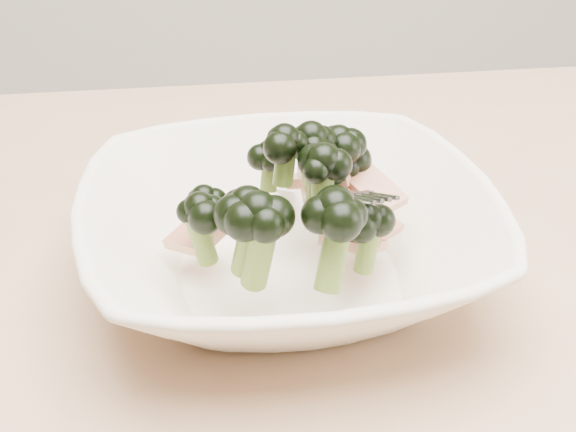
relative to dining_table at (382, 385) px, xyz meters
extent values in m
cube|color=tan|center=(0.00, 0.00, 0.08)|extent=(1.20, 0.80, 0.04)
imported|color=white|center=(-0.07, 0.01, 0.13)|extent=(0.29, 0.29, 0.07)
cylinder|color=#516923|center=(-0.07, 0.01, 0.18)|extent=(0.02, 0.02, 0.03)
ellipsoid|color=black|center=(-0.07, 0.01, 0.20)|extent=(0.03, 0.03, 0.03)
cylinder|color=#516923|center=(-0.03, 0.05, 0.15)|extent=(0.02, 0.02, 0.04)
ellipsoid|color=black|center=(-0.03, 0.05, 0.17)|extent=(0.04, 0.04, 0.03)
cylinder|color=#516923|center=(-0.05, 0.02, 0.17)|extent=(0.02, 0.02, 0.04)
ellipsoid|color=black|center=(-0.05, 0.02, 0.19)|extent=(0.03, 0.03, 0.02)
cylinder|color=#516923|center=(-0.03, 0.04, 0.16)|extent=(0.03, 0.02, 0.05)
ellipsoid|color=black|center=(-0.03, 0.04, 0.19)|extent=(0.04, 0.04, 0.03)
cylinder|color=#516923|center=(-0.13, 0.01, 0.15)|extent=(0.01, 0.02, 0.03)
ellipsoid|color=black|center=(-0.13, 0.01, 0.17)|extent=(0.03, 0.03, 0.02)
cylinder|color=#516923|center=(-0.05, 0.00, 0.17)|extent=(0.02, 0.01, 0.03)
ellipsoid|color=black|center=(-0.05, 0.00, 0.19)|extent=(0.03, 0.03, 0.02)
cylinder|color=#516923|center=(-0.05, 0.03, 0.17)|extent=(0.02, 0.02, 0.04)
ellipsoid|color=black|center=(-0.05, 0.03, 0.20)|extent=(0.04, 0.04, 0.03)
cylinder|color=#516923|center=(-0.13, -0.02, 0.15)|extent=(0.02, 0.02, 0.04)
ellipsoid|color=black|center=(-0.13, -0.02, 0.17)|extent=(0.03, 0.03, 0.03)
cylinder|color=#516923|center=(-0.03, -0.03, 0.14)|extent=(0.02, 0.01, 0.03)
ellipsoid|color=black|center=(-0.03, -0.03, 0.17)|extent=(0.03, 0.03, 0.03)
cylinder|color=#516923|center=(-0.05, -0.05, 0.16)|extent=(0.03, 0.03, 0.05)
ellipsoid|color=black|center=(-0.05, -0.05, 0.19)|extent=(0.04, 0.04, 0.03)
cylinder|color=#516923|center=(-0.04, 0.03, 0.16)|extent=(0.01, 0.01, 0.03)
ellipsoid|color=black|center=(-0.04, 0.03, 0.18)|extent=(0.03, 0.03, 0.02)
cylinder|color=#516923|center=(-0.05, -0.01, 0.17)|extent=(0.02, 0.02, 0.04)
ellipsoid|color=black|center=(-0.05, -0.01, 0.20)|extent=(0.04, 0.04, 0.03)
cylinder|color=#516923|center=(-0.10, -0.04, 0.16)|extent=(0.02, 0.02, 0.05)
ellipsoid|color=black|center=(-0.10, -0.04, 0.18)|extent=(0.04, 0.04, 0.03)
cylinder|color=#516923|center=(-0.08, 0.05, 0.16)|extent=(0.02, 0.02, 0.03)
ellipsoid|color=black|center=(-0.08, 0.05, 0.18)|extent=(0.03, 0.03, 0.02)
cylinder|color=#516923|center=(-0.10, -0.05, 0.16)|extent=(0.02, 0.03, 0.05)
ellipsoid|color=black|center=(-0.10, -0.05, 0.19)|extent=(0.04, 0.04, 0.03)
cube|color=maroon|center=(-0.04, 0.04, 0.15)|extent=(0.03, 0.04, 0.02)
cube|color=maroon|center=(-0.02, 0.00, 0.14)|extent=(0.04, 0.05, 0.02)
cube|color=maroon|center=(-0.03, -0.01, 0.14)|extent=(0.04, 0.05, 0.02)
cube|color=maroon|center=(-0.04, 0.05, 0.16)|extent=(0.05, 0.05, 0.02)
cube|color=maroon|center=(-0.01, 0.02, 0.16)|extent=(0.04, 0.05, 0.02)
cube|color=maroon|center=(-0.13, 0.02, 0.13)|extent=(0.05, 0.05, 0.02)
cube|color=maroon|center=(-0.02, -0.01, 0.14)|extent=(0.04, 0.04, 0.02)
camera|label=1|loc=(-0.14, -0.45, 0.41)|focal=50.00mm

